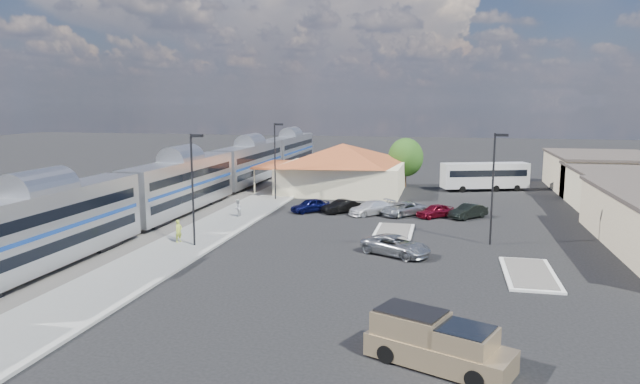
% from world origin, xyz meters
% --- Properties ---
extents(ground, '(280.00, 280.00, 0.00)m').
position_xyz_m(ground, '(0.00, 0.00, 0.00)').
color(ground, black).
rests_on(ground, ground).
extents(railbed, '(16.00, 100.00, 0.12)m').
position_xyz_m(railbed, '(-21.00, 8.00, 0.06)').
color(railbed, '#4C4944').
rests_on(railbed, ground).
extents(platform, '(5.50, 92.00, 0.18)m').
position_xyz_m(platform, '(-12.00, 6.00, 0.09)').
color(platform, gray).
rests_on(platform, ground).
extents(passenger_train, '(3.00, 104.00, 5.55)m').
position_xyz_m(passenger_train, '(-18.00, 6.41, 2.87)').
color(passenger_train, silver).
rests_on(passenger_train, ground).
extents(freight_cars, '(2.80, 46.00, 4.00)m').
position_xyz_m(freight_cars, '(-24.00, 3.23, 1.93)').
color(freight_cars, black).
rests_on(freight_cars, ground).
extents(station_depot, '(18.35, 12.24, 6.20)m').
position_xyz_m(station_depot, '(-4.56, 24.00, 3.13)').
color(station_depot, beige).
rests_on(station_depot, ground).
extents(traffic_island_south, '(3.30, 7.50, 0.21)m').
position_xyz_m(traffic_island_south, '(4.00, 2.00, 0.10)').
color(traffic_island_south, silver).
rests_on(traffic_island_south, ground).
extents(traffic_island_north, '(3.30, 7.50, 0.21)m').
position_xyz_m(traffic_island_north, '(14.00, -8.00, 0.10)').
color(traffic_island_north, silver).
rests_on(traffic_island_north, ground).
extents(lamp_plat_s, '(1.08, 0.25, 9.00)m').
position_xyz_m(lamp_plat_s, '(-10.90, -6.00, 5.34)').
color(lamp_plat_s, black).
rests_on(lamp_plat_s, ground).
extents(lamp_plat_n, '(1.08, 0.25, 9.00)m').
position_xyz_m(lamp_plat_n, '(-10.90, 16.00, 5.34)').
color(lamp_plat_n, black).
rests_on(lamp_plat_n, ground).
extents(lamp_lot, '(1.08, 0.25, 9.00)m').
position_xyz_m(lamp_lot, '(12.10, 0.00, 5.34)').
color(lamp_lot, black).
rests_on(lamp_lot, ground).
extents(tree_depot, '(4.71, 4.71, 6.63)m').
position_xyz_m(tree_depot, '(3.00, 30.00, 4.02)').
color(tree_depot, '#382314').
rests_on(tree_depot, ground).
extents(pickup_truck, '(6.71, 4.58, 2.18)m').
position_xyz_m(pickup_truck, '(8.28, -22.78, 1.04)').
color(pickup_truck, tan).
rests_on(pickup_truck, ground).
extents(suv, '(5.89, 4.66, 1.49)m').
position_xyz_m(suv, '(4.86, -4.91, 0.74)').
color(suv, '#A0A3A8').
rests_on(suv, ground).
extents(coach_bus, '(11.34, 5.96, 3.58)m').
position_xyz_m(coach_bus, '(13.26, 29.06, 2.06)').
color(coach_bus, white).
rests_on(coach_bus, ground).
extents(person_a, '(0.64, 0.78, 1.82)m').
position_xyz_m(person_a, '(-12.66, -5.36, 1.09)').
color(person_a, '#C1D743').
rests_on(person_a, platform).
extents(person_b, '(0.66, 0.85, 1.74)m').
position_xyz_m(person_b, '(-11.67, 5.41, 1.05)').
color(person_b, silver).
rests_on(person_b, platform).
extents(parked_car_a, '(4.22, 4.09, 1.43)m').
position_xyz_m(parked_car_a, '(-5.39, 10.05, 0.71)').
color(parked_car_a, '#0C0F40').
rests_on(parked_car_a, ground).
extents(parked_car_b, '(3.95, 3.96, 1.37)m').
position_xyz_m(parked_car_b, '(-2.19, 10.35, 0.68)').
color(parked_car_b, black).
rests_on(parked_car_b, ground).
extents(parked_car_c, '(5.02, 4.88, 1.45)m').
position_xyz_m(parked_car_c, '(1.01, 10.05, 0.72)').
color(parked_car_c, white).
rests_on(parked_car_c, ground).
extents(parked_car_d, '(5.12, 5.20, 1.39)m').
position_xyz_m(parked_car_d, '(4.21, 10.35, 0.69)').
color(parked_car_d, '#95999D').
rests_on(parked_car_d, ground).
extents(parked_car_e, '(4.08, 3.79, 1.36)m').
position_xyz_m(parked_car_e, '(7.41, 10.05, 0.68)').
color(parked_car_e, maroon).
rests_on(parked_car_e, ground).
extents(parked_car_f, '(4.02, 4.17, 1.42)m').
position_xyz_m(parked_car_f, '(10.61, 10.35, 0.71)').
color(parked_car_f, black).
rests_on(parked_car_f, ground).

